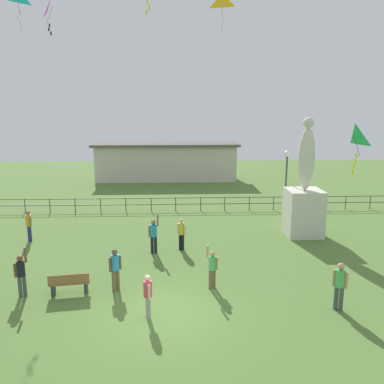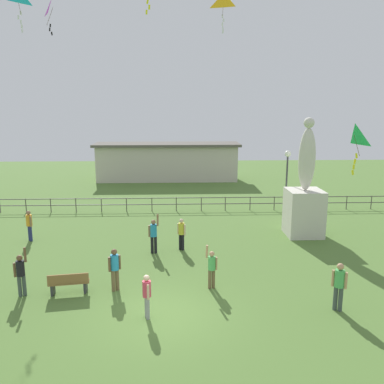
# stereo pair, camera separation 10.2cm
# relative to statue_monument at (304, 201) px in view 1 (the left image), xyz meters

# --- Properties ---
(ground_plane) EXTENTS (80.00, 80.00, 0.00)m
(ground_plane) POSITION_rel_statue_monument_xyz_m (-7.52, -8.51, -1.93)
(ground_plane) COLOR #517533
(statue_monument) EXTENTS (1.89, 1.89, 6.42)m
(statue_monument) POSITION_rel_statue_monument_xyz_m (0.00, 0.00, 0.00)
(statue_monument) COLOR beige
(statue_monument) RESTS_ON ground_plane
(lamppost) EXTENTS (0.36, 0.36, 4.50)m
(lamppost) POSITION_rel_statue_monument_xyz_m (-0.55, 1.77, 1.33)
(lamppost) COLOR #38383D
(lamppost) RESTS_ON ground_plane
(park_bench) EXTENTS (1.54, 0.63, 0.85)m
(park_bench) POSITION_rel_statue_monument_xyz_m (-11.08, -6.84, -1.47)
(park_bench) COLOR olive
(park_bench) RESTS_ON ground_plane
(person_0) EXTENTS (0.41, 0.32, 1.60)m
(person_0) POSITION_rel_statue_monument_xyz_m (-6.75, -2.16, -1.01)
(person_0) COLOR black
(person_0) RESTS_ON ground_plane
(person_1) EXTENTS (0.51, 0.30, 1.90)m
(person_1) POSITION_rel_statue_monument_xyz_m (-12.79, -6.93, -0.98)
(person_1) COLOR #3F4C47
(person_1) RESTS_ON ground_plane
(person_2) EXTENTS (0.51, 0.31, 1.97)m
(person_2) POSITION_rel_statue_monument_xyz_m (-8.10, -2.56, -0.94)
(person_2) COLOR black
(person_2) RESTS_ON ground_plane
(person_3) EXTENTS (0.46, 0.33, 1.74)m
(person_3) POSITION_rel_statue_monument_xyz_m (-1.38, -8.45, -0.93)
(person_3) COLOR #3F4C47
(person_3) RESTS_ON ground_plane
(person_4) EXTENTS (0.29, 0.45, 1.54)m
(person_4) POSITION_rel_statue_monument_xyz_m (-7.99, -8.73, -1.05)
(person_4) COLOR #99999E
(person_4) RESTS_ON ground_plane
(person_5) EXTENTS (0.37, 0.39, 1.65)m
(person_5) POSITION_rel_statue_monument_xyz_m (-14.74, -0.47, -0.99)
(person_5) COLOR navy
(person_5) RESTS_ON ground_plane
(person_6) EXTENTS (0.48, 0.28, 1.78)m
(person_6) POSITION_rel_statue_monument_xyz_m (-5.63, -6.53, -1.04)
(person_6) COLOR brown
(person_6) RESTS_ON ground_plane
(person_7) EXTENTS (0.45, 0.32, 1.69)m
(person_7) POSITION_rel_statue_monument_xyz_m (-9.36, -6.60, -0.96)
(person_7) COLOR brown
(person_7) RESTS_ON ground_plane
(kite_0) EXTENTS (0.80, 0.98, 2.14)m
(kite_0) POSITION_rel_statue_monument_xyz_m (-14.14, 4.48, 10.72)
(kite_0) COLOR #B22DB2
(kite_1) EXTENTS (1.17, 0.66, 2.31)m
(kite_1) POSITION_rel_statue_monument_xyz_m (-4.08, 4.62, 11.12)
(kite_1) COLOR yellow
(kite_2) EXTENTS (0.55, 1.04, 2.02)m
(kite_2) POSITION_rel_statue_monument_xyz_m (-0.00, -5.57, 3.90)
(kite_2) COLOR #1EB759
(waterfront_railing) EXTENTS (36.03, 0.06, 0.95)m
(waterfront_railing) POSITION_rel_statue_monument_xyz_m (-7.86, 5.49, -1.30)
(waterfront_railing) COLOR #4C4742
(waterfront_railing) RESTS_ON ground_plane
(pavilion_building) EXTENTS (13.77, 3.78, 3.55)m
(pavilion_building) POSITION_rel_statue_monument_xyz_m (-7.87, 17.49, -0.13)
(pavilion_building) COLOR beige
(pavilion_building) RESTS_ON ground_plane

